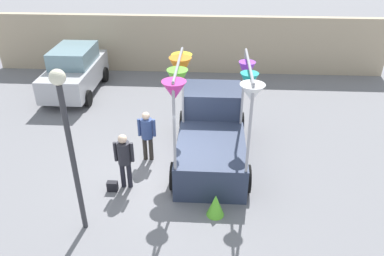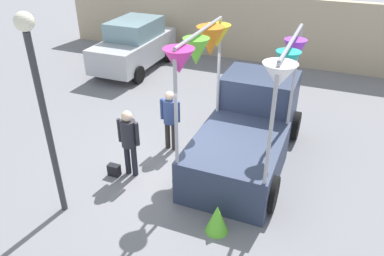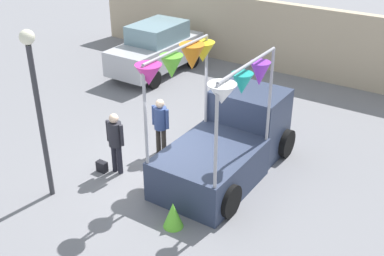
{
  "view_description": "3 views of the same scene",
  "coord_description": "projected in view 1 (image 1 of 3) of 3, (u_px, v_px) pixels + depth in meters",
  "views": [
    {
      "loc": [
        1.22,
        -8.66,
        6.44
      ],
      "look_at": [
        0.69,
        0.29,
        1.36
      ],
      "focal_mm": 35.0,
      "sensor_mm": 36.0,
      "label": 1
    },
    {
      "loc": [
        2.93,
        -6.67,
        5.22
      ],
      "look_at": [
        0.26,
        -0.12,
        1.22
      ],
      "focal_mm": 35.0,
      "sensor_mm": 36.0,
      "label": 2
    },
    {
      "loc": [
        6.19,
        -8.23,
        6.65
      ],
      "look_at": [
        0.68,
        0.16,
        1.39
      ],
      "focal_mm": 45.0,
      "sensor_mm": 36.0,
      "label": 3
    }
  ],
  "objects": [
    {
      "name": "person_customer",
      "position": [
        124.0,
        156.0,
        9.76
      ],
      "size": [
        0.53,
        0.34,
        1.63
      ],
      "color": "black",
      "rests_on": "ground"
    },
    {
      "name": "street_lamp",
      "position": [
        68.0,
        133.0,
        7.64
      ],
      "size": [
        0.32,
        0.32,
        3.96
      ],
      "color": "#333338",
      "rests_on": "ground"
    },
    {
      "name": "folded_kite_bundle_lime",
      "position": [
        216.0,
        205.0,
        9.13
      ],
      "size": [
        0.62,
        0.62,
        0.6
      ],
      "primitive_type": "cone",
      "rotation": [
        0.0,
        0.0,
        2.3
      ],
      "color": "#66CC33",
      "rests_on": "ground"
    },
    {
      "name": "handbag",
      "position": [
        112.0,
        186.0,
        10.02
      ],
      "size": [
        0.28,
        0.16,
        0.28
      ],
      "primitive_type": "cube",
      "color": "black",
      "rests_on": "ground"
    },
    {
      "name": "brick_boundary_wall",
      "position": [
        187.0,
        44.0,
        17.26
      ],
      "size": [
        18.0,
        0.36,
        2.6
      ],
      "primitive_type": "cube",
      "color": "tan",
      "rests_on": "ground"
    },
    {
      "name": "parked_car",
      "position": [
        75.0,
        71.0,
        15.29
      ],
      "size": [
        1.88,
        4.0,
        1.88
      ],
      "color": "#B7B7BC",
      "rests_on": "ground"
    },
    {
      "name": "vendor_truck",
      "position": [
        211.0,
        128.0,
        11.15
      ],
      "size": [
        2.49,
        4.16,
        3.33
      ],
      "color": "#2D3851",
      "rests_on": "ground"
    },
    {
      "name": "ground_plane",
      "position": [
        168.0,
        173.0,
        10.76
      ],
      "size": [
        60.0,
        60.0,
        0.0
      ],
      "primitive_type": "plane",
      "color": "slate"
    },
    {
      "name": "person_vendor",
      "position": [
        147.0,
        132.0,
        10.92
      ],
      "size": [
        0.53,
        0.34,
        1.6
      ],
      "color": "#2D2823",
      "rests_on": "ground"
    }
  ]
}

